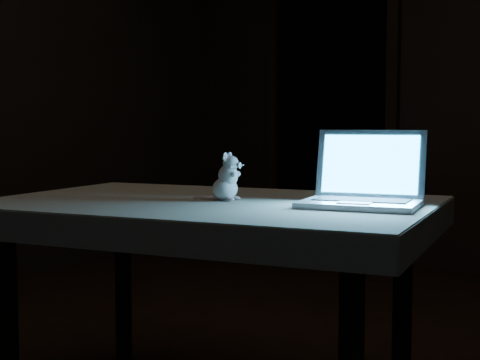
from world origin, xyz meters
The scene contains 5 objects.
doorway centered at (-1.10, 2.50, 1.06)m, with size 1.06×0.36×2.13m, color black, non-canonical shape.
table centered at (0.03, -0.13, 0.34)m, with size 1.28×0.83×0.69m, color black, non-canonical shape.
tablecloth centered at (0.12, -0.09, 0.65)m, with size 1.38×0.92×0.09m, color #BCB29E, non-canonical shape.
laptop centered at (0.49, 0.00, 0.81)m, with size 0.34×0.29×0.23m, color silver, non-canonical shape.
plush_mouse centered at (0.07, -0.11, 0.77)m, with size 0.11×0.11×0.15m, color silver, non-canonical shape.
Camera 1 is at (1.47, -1.80, 0.93)m, focal length 52.00 mm.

